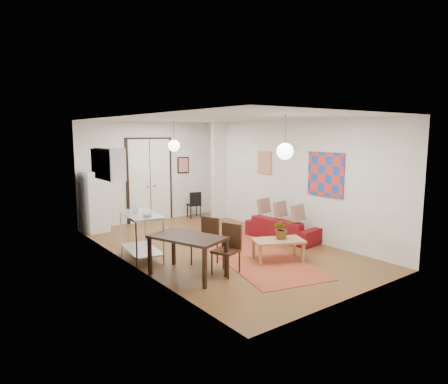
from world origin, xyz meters
TOP-DOWN VIEW (x-y plane):
  - floor at (0.00, 0.00)m, footprint 7.00×7.00m
  - ceiling at (0.00, 0.00)m, footprint 4.20×7.00m
  - wall_back at (0.00, 3.50)m, footprint 4.20×0.02m
  - wall_front at (0.00, -3.50)m, footprint 4.20×0.02m
  - wall_left at (-2.10, 0.00)m, footprint 0.02×7.00m
  - wall_right at (2.10, 0.00)m, footprint 0.02×7.00m
  - double_doors at (0.00, 3.46)m, footprint 1.44×0.06m
  - stub_partition at (1.85, 2.55)m, footprint 0.50×0.10m
  - wall_cabinet at (-1.92, 1.50)m, footprint 0.35×1.00m
  - painting_popart at (2.08, -1.25)m, footprint 0.05×1.00m
  - painting_abstract at (2.08, 0.80)m, footprint 0.05×0.50m
  - poster_back at (1.15, 3.47)m, footprint 0.40×0.03m
  - print_left at (-2.07, 2.00)m, footprint 0.03×0.44m
  - pendant_back at (0.00, 2.00)m, footprint 0.30×0.30m
  - pendant_front at (0.00, -2.00)m, footprint 0.30×0.30m
  - kilim_rug at (0.27, -0.78)m, footprint 2.47×4.25m
  - sofa at (1.68, -0.33)m, footprint 0.98×1.94m
  - coffee_table at (0.39, -1.48)m, footprint 1.15×0.92m
  - potted_plant at (0.49, -1.48)m, footprint 0.50×0.47m
  - kitchen_counter at (-1.75, 0.34)m, footprint 0.78×1.31m
  - bowl at (-1.75, 0.04)m, footprint 0.27×0.27m
  - soap_bottle at (-1.75, 0.59)m, footprint 0.11×0.11m
  - fridge at (-1.75, 3.15)m, footprint 0.64×0.64m
  - dining_table at (-1.52, -1.11)m, footprint 1.17×1.51m
  - dining_chair_near at (-0.92, -0.67)m, footprint 0.56×0.67m
  - dining_chair_far at (-0.92, -1.37)m, footprint 0.56×0.67m
  - black_side_chair at (1.31, 3.22)m, footprint 0.43×0.44m

SIDE VIEW (x-z plane):
  - floor at x=0.00m, z-range 0.00..0.00m
  - kilim_rug at x=0.27m, z-range 0.00..0.01m
  - sofa at x=1.68m, z-range 0.00..0.54m
  - coffee_table at x=0.39m, z-range 0.16..0.61m
  - black_side_chair at x=1.31m, z-range 0.06..0.87m
  - dining_chair_near at x=-0.92m, z-range 0.07..0.99m
  - dining_chair_far at x=-0.92m, z-range 0.07..0.99m
  - kitchen_counter at x=-1.75m, z-range 0.14..1.09m
  - dining_table at x=-1.52m, z-range 0.29..1.03m
  - potted_plant at x=0.49m, z-range 0.45..0.89m
  - fridge at x=-1.75m, z-range 0.00..1.61m
  - bowl at x=-1.75m, z-range 0.95..1.00m
  - soap_bottle at x=-1.75m, z-range 0.95..1.14m
  - double_doors at x=0.00m, z-range -0.05..2.45m
  - wall_back at x=0.00m, z-range 0.00..2.90m
  - wall_front at x=0.00m, z-range 0.00..2.90m
  - wall_left at x=-2.10m, z-range 0.00..2.90m
  - wall_right at x=2.10m, z-range 0.00..2.90m
  - stub_partition at x=1.85m, z-range 0.00..2.90m
  - poster_back at x=1.15m, z-range 1.35..1.85m
  - painting_popart at x=2.08m, z-range 1.15..2.15m
  - painting_abstract at x=2.08m, z-range 1.50..2.10m
  - wall_cabinet at x=-1.92m, z-range 1.55..2.25m
  - print_left at x=-2.07m, z-range 1.68..2.22m
  - pendant_back at x=0.00m, z-range 1.85..2.65m
  - pendant_front at x=0.00m, z-range 1.85..2.65m
  - ceiling at x=0.00m, z-range 2.89..2.91m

